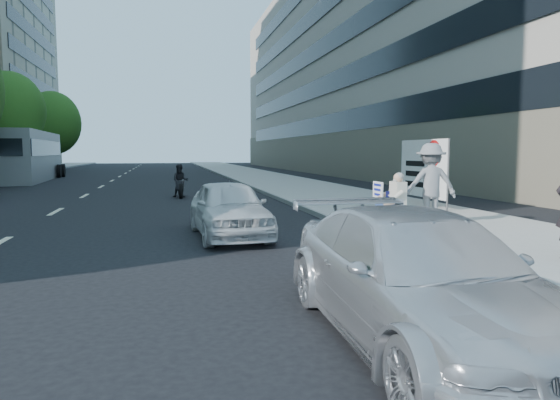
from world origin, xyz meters
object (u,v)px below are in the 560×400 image
object	(u,v)px
jogger	(430,184)
bus	(28,156)
parked_sedan	(419,278)
seated_protester	(392,197)
protest_banner	(423,168)
motorcycle	(180,182)
white_sedan_near	(229,208)

from	to	relation	value
jogger	bus	xyz separation A→B (m)	(-15.44, 25.52, 0.48)
jogger	parked_sedan	xyz separation A→B (m)	(-3.94, -6.68, -0.49)
seated_protester	protest_banner	bearing A→B (deg)	53.31
seated_protester	parked_sedan	distance (m)	7.00
parked_sedan	seated_protester	bearing A→B (deg)	67.63
bus	protest_banner	bearing A→B (deg)	-54.54
protest_banner	parked_sedan	size ratio (longest dim) A/B	0.67
motorcycle	bus	bearing A→B (deg)	128.48
parked_sedan	white_sedan_near	bearing A→B (deg)	100.12
motorcycle	bus	size ratio (longest dim) A/B	0.17
seated_protester	jogger	distance (m)	1.21
white_sedan_near	seated_protester	bearing A→B (deg)	-8.69
seated_protester	bus	distance (m)	29.49
seated_protester	jogger	xyz separation A→B (m)	(1.15, 0.26, 0.28)
white_sedan_near	bus	size ratio (longest dim) A/B	0.32
protest_banner	motorcycle	bearing A→B (deg)	139.15
seated_protester	bus	bearing A→B (deg)	118.99
bus	parked_sedan	bearing A→B (deg)	-73.60
parked_sedan	white_sedan_near	world-z (taller)	parked_sedan
parked_sedan	bus	bearing A→B (deg)	110.77
white_sedan_near	motorcycle	distance (m)	10.42
protest_banner	bus	bearing A→B (deg)	128.70
motorcycle	protest_banner	bearing A→B (deg)	-35.10
motorcycle	parked_sedan	bearing A→B (deg)	-78.07
white_sedan_near	motorcycle	bearing A→B (deg)	91.66
bus	seated_protester	bearing A→B (deg)	-64.25
white_sedan_near	protest_banner	bearing A→B (deg)	25.48
protest_banner	seated_protester	bearing A→B (deg)	-126.69
motorcycle	bus	world-z (taller)	bus
jogger	bus	size ratio (longest dim) A/B	0.17
seated_protester	motorcycle	bearing A→B (deg)	113.32
jogger	motorcycle	size ratio (longest dim) A/B	0.98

